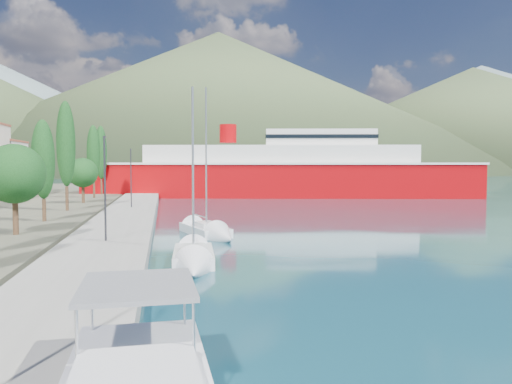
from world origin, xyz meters
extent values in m
plane|color=#13404E|center=(0.00, 120.00, 0.00)|extent=(1400.00, 1400.00, 0.00)
cube|color=gray|center=(-9.00, 26.00, 0.40)|extent=(5.00, 88.00, 0.80)
cone|color=slate|center=(80.00, 680.00, 90.00)|extent=(760.00, 760.00, 180.00)
cone|color=slate|center=(420.00, 600.00, 70.00)|extent=(640.00, 640.00, 140.00)
cone|color=#455633|center=(40.00, 400.00, 57.50)|extent=(480.00, 480.00, 115.00)
cone|color=#455633|center=(260.00, 380.00, 45.00)|extent=(420.00, 420.00, 90.00)
cylinder|color=#47301E|center=(-15.06, 17.65, 1.90)|extent=(0.36, 0.36, 2.39)
sphere|color=#164218|center=(-15.06, 17.65, 4.63)|extent=(3.83, 3.83, 3.83)
cylinder|color=#47301E|center=(-15.06, 25.42, 1.59)|extent=(0.30, 0.30, 1.78)
ellipsoid|color=#164218|center=(-15.06, 25.42, 5.63)|extent=(1.80, 1.80, 6.30)
cylinder|color=#47301E|center=(-15.06, 34.99, 1.88)|extent=(0.30, 0.30, 2.36)
ellipsoid|color=#164218|center=(-15.06, 34.99, 7.26)|extent=(1.80, 1.80, 8.38)
cylinder|color=#47301E|center=(-15.06, 45.04, 1.79)|extent=(0.36, 0.36, 2.17)
sphere|color=#164218|center=(-15.06, 45.04, 4.27)|extent=(3.48, 3.48, 3.48)
cylinder|color=#47301E|center=(-15.06, 54.38, 1.79)|extent=(0.30, 0.30, 2.18)
ellipsoid|color=#164218|center=(-15.06, 54.38, 6.74)|extent=(1.80, 1.80, 7.72)
cylinder|color=#47301E|center=(-15.06, 62.70, 1.85)|extent=(0.30, 0.30, 2.30)
ellipsoid|color=#164218|center=(-15.06, 62.70, 7.08)|extent=(1.80, 1.80, 8.15)
cylinder|color=#2D2D33|center=(-9.00, 13.26, 3.80)|extent=(0.12, 0.12, 6.00)
cube|color=#2D2D33|center=(-9.00, 13.51, 6.80)|extent=(0.15, 0.50, 0.12)
cylinder|color=#2D2D33|center=(-9.00, 36.54, 3.80)|extent=(0.12, 0.12, 6.00)
cube|color=#2D2D33|center=(-9.00, 36.79, 6.80)|extent=(0.15, 0.50, 0.12)
cube|color=slate|center=(-6.22, -5.82, 2.63)|extent=(2.44, 2.87, 0.10)
cube|color=silver|center=(-4.13, 10.07, 0.23)|extent=(2.37, 5.21, 0.82)
cube|color=silver|center=(-4.15, 9.74, 0.77)|extent=(1.36, 2.11, 0.32)
cylinder|color=silver|center=(-4.15, 9.74, 4.94)|extent=(0.12, 0.12, 8.61)
cone|color=silver|center=(-4.32, 6.82, 0.23)|extent=(2.22, 2.49, 2.08)
cube|color=silver|center=(-2.68, 20.63, 0.23)|extent=(3.61, 6.27, 0.83)
cube|color=silver|center=(-2.58, 20.25, 0.79)|extent=(1.86, 2.62, 0.32)
cylinder|color=silver|center=(-2.58, 20.25, 5.75)|extent=(0.12, 0.12, 10.20)
cone|color=silver|center=(-1.69, 16.98, 0.23)|extent=(2.78, 3.22, 2.13)
cube|color=#A10408|center=(13.31, 64.07, 2.37)|extent=(63.80, 25.50, 6.03)
cube|color=silver|center=(13.31, 64.07, 5.39)|extent=(64.31, 25.97, 0.32)
cube|color=silver|center=(13.31, 64.07, 6.68)|extent=(44.40, 19.37, 3.23)
cube|color=silver|center=(19.63, 62.74, 9.59)|extent=(18.77, 11.44, 2.59)
cylinder|color=#A10408|center=(4.87, 65.84, 10.34)|extent=(2.80, 2.80, 3.02)
camera|label=1|loc=(-5.65, -16.54, 5.19)|focal=35.00mm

